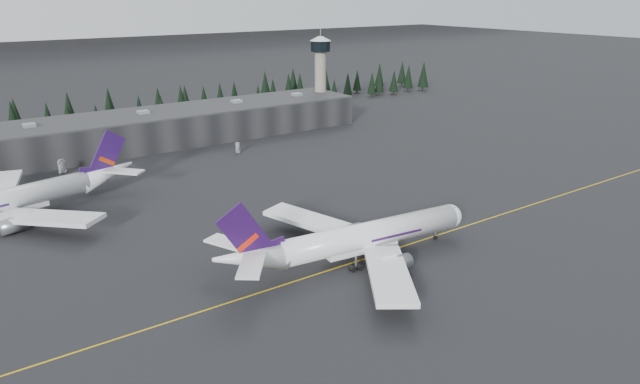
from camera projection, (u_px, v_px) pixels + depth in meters
ground at (369, 252)px, 131.47m from camera, size 1400.00×1400.00×0.00m
taxiline at (375, 255)px, 129.91m from camera, size 400.00×0.40×0.02m
terminal at (170, 126)px, 226.31m from camera, size 160.00×30.00×12.60m
control_tower at (320, 68)px, 263.21m from camera, size 10.00×10.00×37.70m
treeline at (139, 108)px, 254.60m from camera, size 360.00×20.00×15.00m
jet_main at (351, 239)px, 125.60m from camera, size 62.94×57.84×18.53m
jet_parked at (20, 198)px, 150.50m from camera, size 64.72×59.12×19.27m
gse_vehicle_a at (62, 172)px, 188.01m from camera, size 4.34×5.68×1.43m
gse_vehicle_b at (238, 151)px, 212.09m from camera, size 4.42×3.92×1.45m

